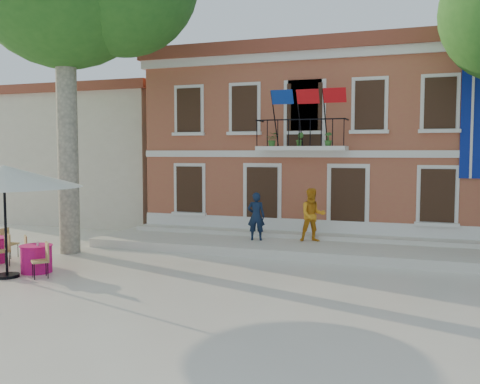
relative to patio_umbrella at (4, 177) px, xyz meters
name	(u,v)px	position (x,y,z in m)	size (l,w,h in m)	color
ground	(185,274)	(4.37, 1.91, -2.72)	(90.00, 90.00, 0.00)	beige
main_building	(324,142)	(6.37, 11.90, 1.06)	(13.50, 9.59, 7.50)	#A15A3A
neighbor_west	(110,155)	(-5.13, 12.91, 0.50)	(9.40, 9.40, 6.40)	beige
terrace	(293,246)	(6.37, 6.31, -2.57)	(14.00, 3.40, 0.30)	silver
patio_umbrella	(4,177)	(0.00, 0.00, 0.00)	(4.07, 4.07, 3.02)	black
pedestrian_navy	(256,216)	(5.04, 6.30, -1.58)	(0.61, 0.40, 1.67)	#101D36
pedestrian_orange	(313,215)	(6.96, 6.65, -1.50)	(0.89, 0.69, 1.83)	orange
cafe_table_1	(36,258)	(0.35, 0.74, -2.30)	(1.70, 1.61, 0.95)	#F0165E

